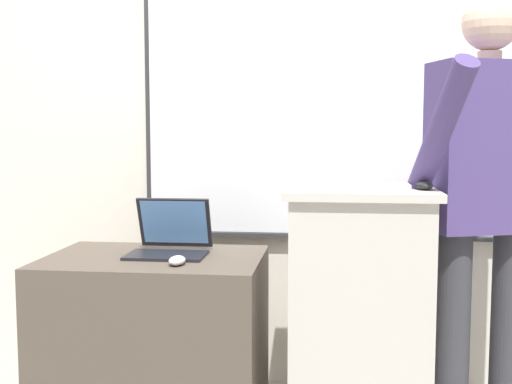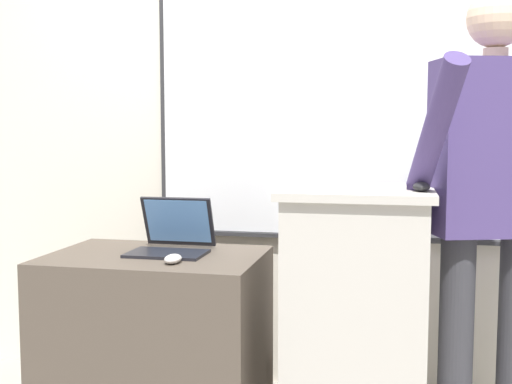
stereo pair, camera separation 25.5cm
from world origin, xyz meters
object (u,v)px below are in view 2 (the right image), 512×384
at_px(wireless_keyboard, 349,187).
at_px(lectern_podium, 356,325).
at_px(person_presenter, 491,190).
at_px(computer_mouse_by_keyboard, 421,187).
at_px(laptop, 173,235).
at_px(side_desk, 156,347).
at_px(computer_mouse_by_laptop, 173,259).

bearing_deg(wireless_keyboard, lectern_podium, 68.63).
distance_m(person_presenter, computer_mouse_by_keyboard, 0.33).
distance_m(lectern_podium, laptop, 0.82).
bearing_deg(wireless_keyboard, computer_mouse_by_keyboard, -3.31).
relative_size(lectern_podium, laptop, 3.39).
distance_m(side_desk, computer_mouse_by_laptop, 0.45).
bearing_deg(laptop, wireless_keyboard, -10.67).
relative_size(person_presenter, wireless_keyboard, 4.42).
xyz_separation_m(person_presenter, laptop, (-1.24, -0.04, -0.21)).
bearing_deg(computer_mouse_by_laptop, side_desk, 131.09).
height_order(side_desk, computer_mouse_by_laptop, computer_mouse_by_laptop).
xyz_separation_m(lectern_podium, wireless_keyboard, (-0.03, -0.07, 0.53)).
relative_size(lectern_podium, person_presenter, 0.59).
bearing_deg(side_desk, computer_mouse_by_laptop, -48.91).
height_order(person_presenter, computer_mouse_by_laptop, person_presenter).
height_order(side_desk, computer_mouse_by_keyboard, computer_mouse_by_keyboard).
xyz_separation_m(computer_mouse_by_laptop, computer_mouse_by_keyboard, (0.90, 0.08, 0.28)).
distance_m(side_desk, laptop, 0.46).
distance_m(lectern_podium, side_desk, 0.82).
relative_size(wireless_keyboard, computer_mouse_by_keyboard, 4.02).
xyz_separation_m(person_presenter, computer_mouse_by_keyboard, (-0.26, -0.20, 0.03)).
distance_m(lectern_podium, wireless_keyboard, 0.54).
relative_size(wireless_keyboard, computer_mouse_by_laptop, 4.02).
bearing_deg(side_desk, laptop, 56.06).
height_order(lectern_podium, computer_mouse_by_keyboard, computer_mouse_by_keyboard).
xyz_separation_m(laptop, computer_mouse_by_laptop, (0.08, -0.23, -0.05)).
bearing_deg(wireless_keyboard, person_presenter, 19.51).
xyz_separation_m(person_presenter, wireless_keyboard, (-0.51, -0.18, 0.02)).
height_order(lectern_podium, person_presenter, person_presenter).
relative_size(lectern_podium, computer_mouse_by_keyboard, 10.47).
relative_size(person_presenter, computer_mouse_by_laptop, 17.80).
relative_size(person_presenter, computer_mouse_by_keyboard, 17.80).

